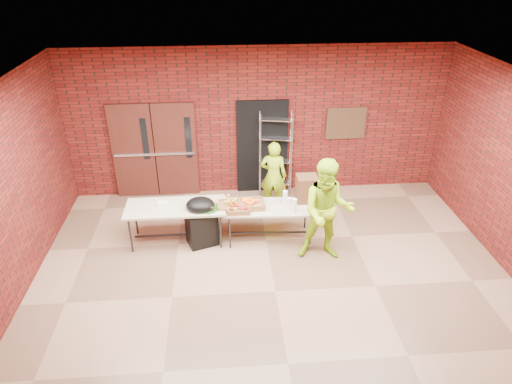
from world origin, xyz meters
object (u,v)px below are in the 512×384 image
at_px(covered_grill, 201,221).
at_px(volunteer_woman, 273,176).
at_px(volunteer_man, 327,211).
at_px(table_right, 269,209).
at_px(coffee_dispenser, 307,189).
at_px(table_left, 176,209).
at_px(wire_rack, 275,154).

distance_m(covered_grill, volunteer_woman, 1.90).
bearing_deg(volunteer_man, covered_grill, 172.58).
height_order(table_right, coffee_dispenser, coffee_dispenser).
bearing_deg(table_left, volunteer_woman, 29.19).
xyz_separation_m(table_right, volunteer_woman, (0.21, 1.12, 0.12)).
bearing_deg(table_right, table_left, -178.15).
height_order(volunteer_woman, volunteer_man, volunteer_man).
xyz_separation_m(wire_rack, table_left, (-2.03, -1.73, -0.26)).
bearing_deg(volunteer_man, table_left, 172.77).
bearing_deg(table_right, volunteer_man, -32.17).
xyz_separation_m(coffee_dispenser, covered_grill, (-1.97, -0.24, -0.46)).
bearing_deg(volunteer_man, wire_rack, 111.49).
distance_m(wire_rack, covered_grill, 2.47).
height_order(wire_rack, volunteer_man, wire_rack).
relative_size(covered_grill, volunteer_man, 0.51).
relative_size(volunteer_woman, volunteer_man, 0.79).
bearing_deg(covered_grill, volunteer_man, -34.14).
height_order(table_left, covered_grill, covered_grill).
distance_m(table_right, covered_grill, 1.27).
distance_m(wire_rack, table_right, 1.83).
xyz_separation_m(wire_rack, table_right, (-0.32, -1.78, -0.31)).
relative_size(coffee_dispenser, volunteer_man, 0.27).
bearing_deg(covered_grill, coffee_dispenser, -12.17).
distance_m(table_right, volunteer_man, 1.17).
xyz_separation_m(wire_rack, volunteer_woman, (-0.12, -0.65, -0.20)).
height_order(table_left, volunteer_woman, volunteer_woman).
height_order(wire_rack, table_right, wire_rack).
bearing_deg(covered_grill, table_left, 146.96).
xyz_separation_m(table_left, table_right, (1.71, -0.04, -0.05)).
distance_m(table_left, volunteer_man, 2.74).
height_order(wire_rack, volunteer_woman, wire_rack).
relative_size(wire_rack, volunteer_woman, 1.26).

